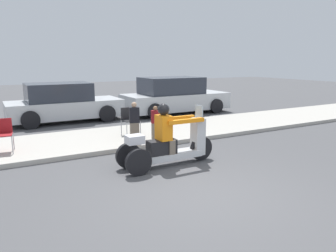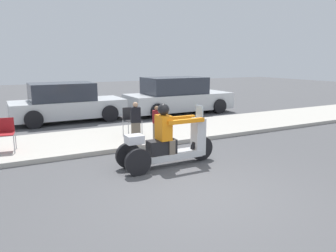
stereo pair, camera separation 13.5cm
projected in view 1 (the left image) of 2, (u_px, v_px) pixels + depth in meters
The scene contains 9 objects.
ground_plane at pixel (200, 194), 5.92m from camera, with size 60.00×60.00×0.00m, color #4C4C4F.
sidewalk_strip at pixel (113, 138), 9.84m from camera, with size 28.00×2.80×0.12m.
motorcycle_trike at pixel (168, 144), 7.37m from camera, with size 2.34×0.65×1.43m.
spectator_mid_group at pixel (134, 123), 9.06m from camera, with size 0.29×0.21×1.11m.
spectator_by_tree at pixel (155, 123), 9.42m from camera, with size 0.25×0.17×0.96m.
folding_chair_curbside at pixel (2, 132), 8.09m from camera, with size 0.52×0.52×0.82m.
folding_chair_set_back at pixel (129, 118), 9.97m from camera, with size 0.47×0.47×0.82m.
parked_car_lot_far at pixel (174, 96), 14.67m from camera, with size 4.75×2.12×1.61m.
parked_car_lot_left at pixel (63, 104), 12.65m from camera, with size 4.26×1.98×1.50m.
Camera 1 is at (-3.20, -4.57, 2.38)m, focal length 35.00 mm.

